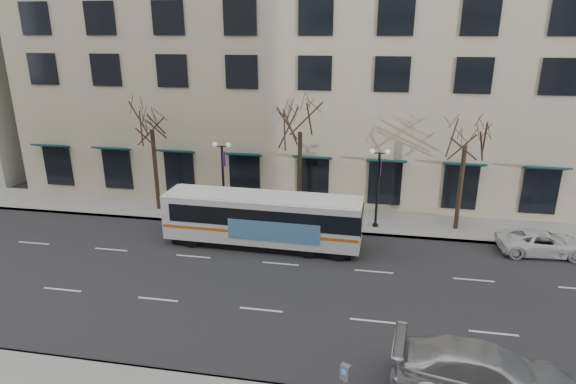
% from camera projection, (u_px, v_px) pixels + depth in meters
% --- Properties ---
extents(ground, '(160.00, 160.00, 0.00)m').
position_uv_depth(ground, '(272.00, 285.00, 23.96)').
color(ground, black).
rests_on(ground, ground).
extents(sidewalk_far, '(80.00, 4.00, 0.15)m').
position_uv_depth(sidewalk_far, '(375.00, 223.00, 31.48)').
color(sidewalk_far, gray).
rests_on(sidewalk_far, ground).
extents(building_hotel, '(40.00, 20.00, 24.00)m').
position_uv_depth(building_hotel, '(300.00, 30.00, 40.03)').
color(building_hotel, tan).
rests_on(building_hotel, ground).
extents(tree_far_left, '(3.60, 3.60, 8.34)m').
position_uv_depth(tree_far_left, '(151.00, 115.00, 31.71)').
color(tree_far_left, black).
rests_on(tree_far_left, ground).
extents(tree_far_mid, '(3.60, 3.60, 8.55)m').
position_uv_depth(tree_far_mid, '(300.00, 117.00, 29.95)').
color(tree_far_mid, black).
rests_on(tree_far_mid, ground).
extents(tree_far_right, '(3.60, 3.60, 8.06)m').
position_uv_depth(tree_far_right, '(467.00, 130.00, 28.42)').
color(tree_far_right, black).
rests_on(tree_far_right, ground).
extents(lamp_post_left, '(1.22, 0.45, 5.21)m').
position_uv_depth(lamp_post_left, '(223.00, 176.00, 31.50)').
color(lamp_post_left, black).
rests_on(lamp_post_left, ground).
extents(lamp_post_right, '(1.22, 0.45, 5.21)m').
position_uv_depth(lamp_post_right, '(378.00, 185.00, 29.81)').
color(lamp_post_right, black).
rests_on(lamp_post_right, ground).
extents(city_bus, '(11.52, 2.80, 3.11)m').
position_uv_depth(city_bus, '(264.00, 218.00, 27.82)').
color(city_bus, white).
rests_on(city_bus, ground).
extents(silver_car, '(6.57, 3.25, 1.84)m').
position_uv_depth(silver_car, '(486.00, 374.00, 16.40)').
color(silver_car, '#B6B8BE').
rests_on(silver_car, ground).
extents(white_pickup, '(4.96, 2.51, 1.34)m').
position_uv_depth(white_pickup, '(542.00, 243.00, 27.11)').
color(white_pickup, silver).
rests_on(white_pickup, ground).
extents(pay_station, '(0.37, 0.31, 1.48)m').
position_uv_depth(pay_station, '(345.00, 375.00, 15.89)').
color(pay_station, slate).
rests_on(pay_station, sidewalk_near).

